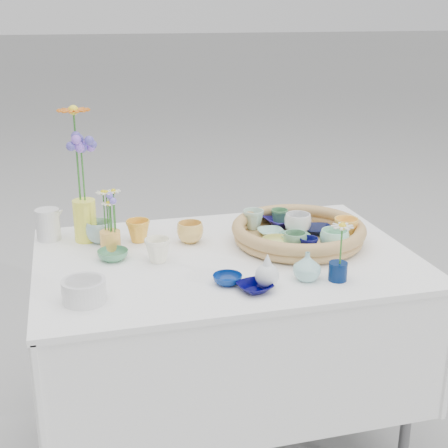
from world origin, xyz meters
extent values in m
plane|color=gray|center=(0.00, 0.00, 0.00)|extent=(80.00, 80.00, 0.00)
imported|color=navy|center=(0.27, 0.19, 0.80)|extent=(0.17, 0.17, 0.03)
imported|color=black|center=(0.37, 0.08, 0.80)|extent=(0.12, 0.12, 0.03)
imported|color=#FFBA45|center=(0.43, -0.01, 0.82)|extent=(0.11, 0.11, 0.08)
imported|color=#5EA285|center=(0.26, 0.02, 0.80)|extent=(0.12, 0.12, 0.03)
imported|color=#68A277|center=(0.23, -0.06, 0.81)|extent=(0.11, 0.11, 0.06)
imported|color=#8DC6AE|center=(0.19, 0.10, 0.79)|extent=(0.10, 0.10, 0.02)
imported|color=#A7CBBA|center=(0.15, 0.19, 0.82)|extent=(0.09, 0.09, 0.07)
imported|color=white|center=(0.29, 0.09, 0.82)|extent=(0.11, 0.11, 0.08)
imported|color=#AFD6FA|center=(0.34, 0.21, 0.79)|extent=(0.09, 0.09, 0.02)
imported|color=#0A0C4B|center=(0.26, -0.10, 0.81)|extent=(0.07, 0.07, 0.06)
imported|color=#E2E176|center=(0.18, -0.02, 0.80)|extent=(0.12, 0.12, 0.03)
imported|color=#9FE7C6|center=(0.35, -0.10, 0.82)|extent=(0.13, 0.13, 0.08)
imported|color=#3F7849|center=(0.26, 0.20, 0.81)|extent=(0.07, 0.07, 0.06)
imported|color=gold|center=(-0.27, 0.21, 0.80)|extent=(0.11, 0.11, 0.08)
imported|color=#E4B558|center=(-0.09, 0.15, 0.80)|extent=(0.11, 0.11, 0.07)
imported|color=#4B8E63|center=(-0.37, 0.06, 0.78)|extent=(0.12, 0.12, 0.03)
imported|color=white|center=(-0.23, 0.00, 0.80)|extent=(0.11, 0.11, 0.08)
imported|color=navy|center=(-0.05, -0.22, 0.78)|extent=(0.12, 0.12, 0.03)
imported|color=#90B6B3|center=(-0.40, 0.23, 0.80)|extent=(0.13, 0.13, 0.08)
imported|color=#010037|center=(0.01, -0.30, 0.78)|extent=(0.12, 0.12, 0.02)
imported|color=#92C7C3|center=(0.19, -0.26, 0.81)|extent=(0.10, 0.10, 0.09)
cylinder|color=#031744|center=(0.28, -0.28, 0.79)|extent=(0.07, 0.07, 0.06)
cylinder|color=#F9F948|center=(-0.45, 0.26, 0.84)|extent=(0.11, 0.11, 0.15)
cylinder|color=#FFB34C|center=(-0.37, 0.13, 0.80)|extent=(0.08, 0.08, 0.07)
camera|label=1|loc=(-0.50, -1.89, 1.55)|focal=50.00mm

